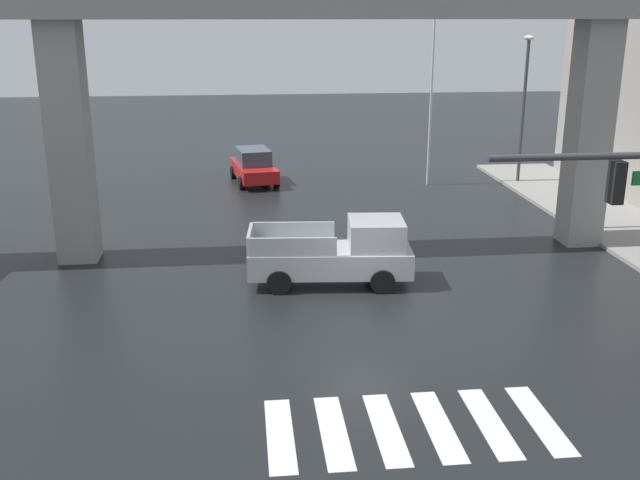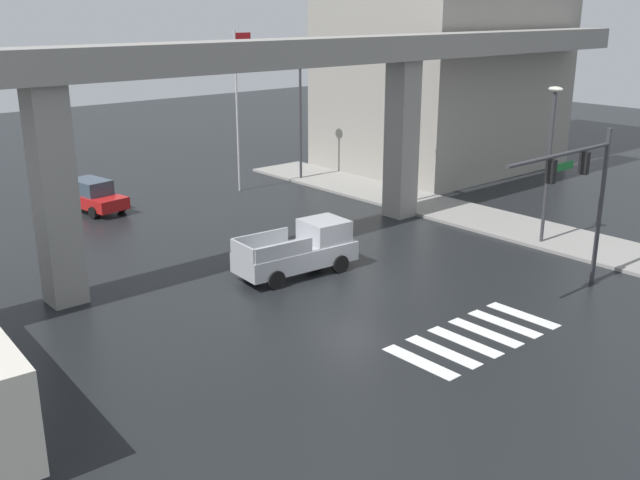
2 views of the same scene
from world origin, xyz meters
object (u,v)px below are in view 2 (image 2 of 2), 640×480
street_lamp_near_corner (550,147)px  sedan_red (92,196)px  street_lamp_far_north (300,108)px  traffic_signal_mast (581,182)px  street_lamp_mid_block (402,124)px  flagpole (238,99)px  pickup_truck (302,250)px

street_lamp_near_corner → sedan_red: bearing=124.5°
street_lamp_near_corner → street_lamp_far_north: (0.00, 17.57, 0.00)m
traffic_signal_mast → street_lamp_mid_block: size_ratio=0.90×
sedan_red → street_lamp_mid_block: (13.23, -10.21, 3.70)m
street_lamp_mid_block → flagpole: (-4.50, 8.75, 0.87)m
pickup_truck → sedan_red: (-2.39, 14.88, -0.14)m
street_lamp_far_north → street_lamp_mid_block: bearing=-90.0°
pickup_truck → street_lamp_mid_block: bearing=23.3°
street_lamp_mid_block → sedan_red: bearing=142.3°
pickup_truck → street_lamp_near_corner: bearing=-21.9°
street_lamp_mid_block → flagpole: 9.88m
sedan_red → traffic_signal_mast: (8.76, -23.37, 3.53)m
pickup_truck → flagpole: bearing=64.7°
flagpole → pickup_truck: bearing=-115.3°
sedan_red → traffic_signal_mast: bearing=-69.4°
pickup_truck → street_lamp_far_north: bearing=50.6°
traffic_signal_mast → pickup_truck: bearing=126.9°
traffic_signal_mast → street_lamp_far_north: street_lamp_far_north is taller
street_lamp_far_north → flagpole: flagpole is taller
street_lamp_far_north → flagpole: size_ratio=0.78×
sedan_red → flagpole: 9.97m
sedan_red → street_lamp_mid_block: size_ratio=0.63×
street_lamp_near_corner → street_lamp_far_north: size_ratio=1.00×
sedan_red → street_lamp_near_corner: size_ratio=0.63×
sedan_red → flagpole: flagpole is taller
sedan_red → traffic_signal_mast: traffic_signal_mast is taller
sedan_red → street_lamp_far_north: 13.84m
sedan_red → street_lamp_far_north: street_lamp_far_north is taller
pickup_truck → traffic_signal_mast: 11.14m
street_lamp_near_corner → street_lamp_mid_block: (0.00, 9.02, 0.00)m
pickup_truck → sedan_red: size_ratio=1.16×
pickup_truck → flagpole: size_ratio=0.56×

